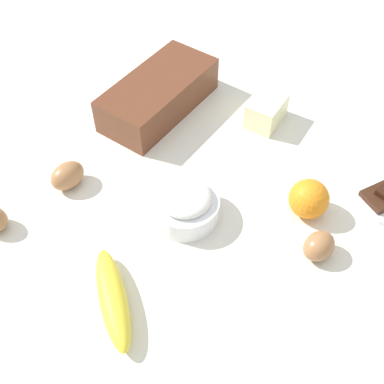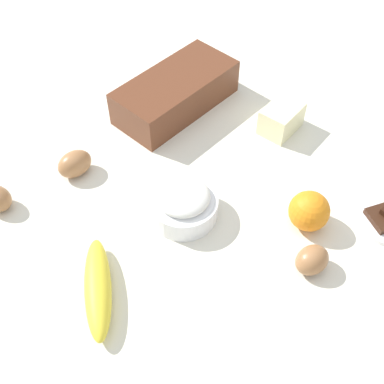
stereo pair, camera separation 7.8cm
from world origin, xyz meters
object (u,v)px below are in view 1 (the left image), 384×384
Objects in this scene: egg_near_butter at (67,176)px; butter_block at (266,111)px; loaf_pan at (159,94)px; flour_bowl at (185,204)px; egg_beside_bowl at (319,246)px; banana at (113,298)px; orange_fruit at (309,199)px.

butter_block is at bearing -18.29° from egg_near_butter.
loaf_pan is 2.36× the size of flour_bowl.
egg_near_butter reaches higher than egg_beside_bowl.
flour_bowl is 1.81× the size of egg_near_butter.
loaf_pan is 3.34× the size of butter_block.
loaf_pan reaches higher than banana.
flour_bowl is 1.71× the size of orange_fruit.
orange_fruit reaches higher than butter_block.
banana is 2.70× the size of egg_near_butter.
flour_bowl is 0.31m from butter_block.
banana is 0.39m from orange_fruit.
butter_block is at bearing 56.77° from egg_beside_bowl.
egg_near_butter is 0.49m from egg_beside_bowl.
egg_beside_bowl is at bearing -62.27° from egg_near_butter.
banana is 0.53m from butter_block.
egg_near_butter is (0.09, 0.27, 0.01)m from banana.
loaf_pan is 0.49m from banana.
flour_bowl is (-0.16, -0.26, -0.01)m from loaf_pan.
flour_bowl is at bearing -61.26° from egg_near_butter.
butter_block is (0.13, 0.22, -0.01)m from orange_fruit.
orange_fruit is (0.38, -0.09, 0.02)m from banana.
banana is 3.07× the size of egg_beside_bowl.
loaf_pan reaches higher than flour_bowl.
egg_beside_bowl is (0.32, -0.16, 0.00)m from banana.
egg_beside_bowl is (-0.19, -0.29, -0.01)m from butter_block.
orange_fruit is (0.17, -0.15, 0.00)m from flour_bowl.
orange_fruit is 1.05× the size of egg_near_butter.
loaf_pan is 1.58× the size of banana.
egg_near_butter reaches higher than banana.
egg_beside_bowl is at bearing -123.23° from butter_block.
flour_bowl is 0.67× the size of banana.
banana is at bearing -165.82° from butter_block.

